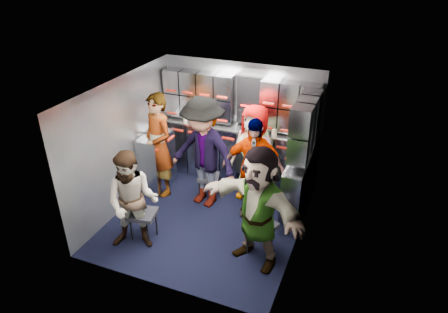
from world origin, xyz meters
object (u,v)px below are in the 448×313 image
at_px(jump_seat_near_right, 260,227).
at_px(attendant_standing, 158,145).
at_px(jump_seat_mid_left, 209,178).
at_px(jump_seat_mid_right, 256,183).
at_px(jump_seat_near_left, 142,215).
at_px(jump_seat_center, 256,171).
at_px(attendant_arc_b, 203,153).
at_px(attendant_arc_a, 133,202).
at_px(attendant_arc_c, 254,153).
at_px(attendant_arc_e, 258,208).
at_px(attendant_arc_d, 253,168).

distance_m(jump_seat_near_right, attendant_standing, 2.24).
bearing_deg(jump_seat_mid_left, jump_seat_mid_right, 0.89).
bearing_deg(jump_seat_near_left, jump_seat_mid_right, 46.91).
bearing_deg(jump_seat_mid_left, jump_seat_near_left, -108.51).
distance_m(jump_seat_mid_left, jump_seat_mid_right, 0.81).
distance_m(jump_seat_center, jump_seat_mid_right, 0.47).
xyz_separation_m(jump_seat_near_left, attendant_arc_b, (0.44, 1.15, 0.53)).
xyz_separation_m(attendant_arc_a, attendant_arc_c, (1.13, 1.79, 0.08)).
height_order(attendant_arc_b, attendant_arc_e, attendant_arc_b).
distance_m(jump_seat_near_left, attendant_arc_a, 0.39).
distance_m(attendant_standing, attendant_arc_d, 1.63).
bearing_deg(attendant_arc_b, attendant_arc_d, 13.83).
relative_size(jump_seat_near_left, attendant_arc_b, 0.24).
bearing_deg(attendant_arc_a, jump_seat_near_right, -0.49).
height_order(jump_seat_near_left, jump_seat_near_right, jump_seat_near_right).
relative_size(jump_seat_center, jump_seat_near_right, 1.01).
height_order(jump_seat_mid_left, attendant_standing, attendant_standing).
bearing_deg(jump_seat_center, jump_seat_near_left, -122.20).
bearing_deg(attendant_arc_b, attendant_standing, -169.26).
bearing_deg(jump_seat_mid_left, attendant_arc_e, -44.21).
xyz_separation_m(jump_seat_center, attendant_standing, (-1.51, -0.61, 0.49)).
height_order(jump_seat_near_left, attendant_arc_c, attendant_arc_c).
bearing_deg(jump_seat_near_left, attendant_arc_e, 5.66).
height_order(jump_seat_mid_right, attendant_standing, attendant_standing).
height_order(jump_seat_center, jump_seat_mid_right, jump_seat_mid_right).
xyz_separation_m(jump_seat_near_left, attendant_arc_a, (0.00, -0.18, 0.35)).
xyz_separation_m(jump_seat_mid_right, attendant_arc_b, (-0.81, -0.19, 0.47)).
distance_m(jump_seat_near_left, attendant_arc_b, 1.34).
distance_m(jump_seat_near_left, attendant_arc_d, 1.76).
height_order(jump_seat_mid_left, attendant_arc_c, attendant_arc_c).
relative_size(attendant_arc_a, attendant_arc_c, 0.90).
bearing_deg(attendant_standing, attendant_arc_a, -47.23).
bearing_deg(jump_seat_mid_left, attendant_arc_c, 22.43).
bearing_deg(attendant_arc_b, jump_seat_mid_right, 26.31).
distance_m(jump_seat_mid_right, attendant_arc_c, 0.48).
relative_size(jump_seat_mid_left, attendant_arc_e, 0.25).
bearing_deg(jump_seat_near_right, attendant_arc_d, 115.39).
height_order(jump_seat_mid_right, attendant_arc_d, attendant_arc_d).
relative_size(attendant_arc_d, attendant_arc_e, 0.96).
relative_size(attendant_arc_c, attendant_arc_e, 0.97).
relative_size(jump_seat_mid_left, attendant_arc_d, 0.26).
bearing_deg(attendant_arc_e, attendant_arc_d, 132.17).
xyz_separation_m(jump_seat_near_right, attendant_arc_b, (-1.20, 0.81, 0.52)).
height_order(attendant_arc_a, attendant_arc_d, attendant_arc_d).
bearing_deg(attendant_arc_c, jump_seat_mid_right, -51.31).
height_order(attendant_arc_a, attendant_arc_b, attendant_arc_b).
xyz_separation_m(attendant_standing, attendant_arc_e, (2.02, -1.02, -0.04)).
xyz_separation_m(jump_seat_mid_right, attendant_arc_c, (-0.13, 0.27, 0.37)).
distance_m(jump_seat_center, attendant_arc_e, 1.77).
relative_size(attendant_arc_a, attendant_arc_e, 0.87).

